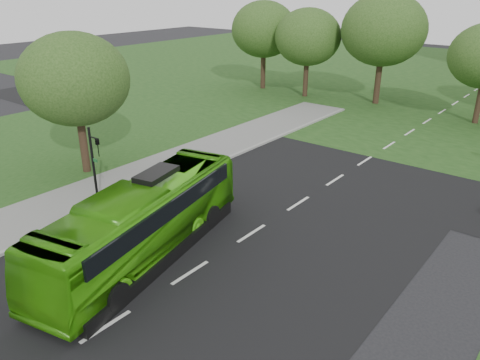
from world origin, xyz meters
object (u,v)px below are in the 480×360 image
Objects in this scene: tree_park_b at (384,30)px; tree_side_near at (75,79)px; tree_park_a at (308,37)px; traffic_light at (95,165)px; tree_park_f at (264,29)px; bus at (143,221)px.

tree_park_b is 1.21× the size of tree_side_near.
traffic_light is (5.72, -28.75, -3.15)m from tree_park_a.
tree_park_a is 5.64m from tree_park_f.
tree_park_f is (-5.60, 0.51, 0.37)m from tree_park_a.
tree_side_near is at bearing 145.34° from bus.
tree_side_near is 11.55m from bus.
tree_park_b reaches higher than tree_park_f.
tree_park_a is 0.75× the size of bus.
tree_park_a is at bearing 96.54° from bus.
tree_park_f is at bearing 174.76° from tree_park_a.
tree_park_b is at bearing 86.29° from traffic_light.
tree_park_a is 31.92m from bus.
tree_park_f is 34.65m from bus.
tree_park_f reaches higher than bus.
tree_park_b is 0.88× the size of bus.
tree_park_a is at bearing 90.71° from tree_side_near.
tree_park_b reaches higher than tree_side_near.
bus is at bearing -62.28° from tree_park_f.
tree_park_a is 1.92× the size of traffic_light.
tree_park_b reaches higher than traffic_light.
bus is at bearing -83.59° from tree_park_b.
tree_park_f is at bearing 102.68° from tree_side_near.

